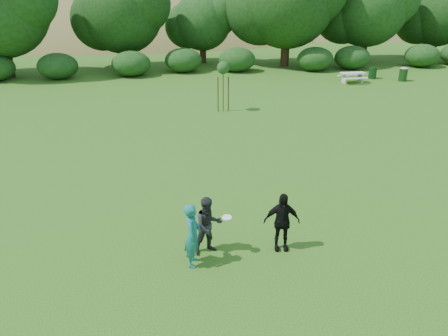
% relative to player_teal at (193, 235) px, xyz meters
% --- Properties ---
extents(ground, '(120.00, 120.00, 0.00)m').
position_rel_player_teal_xyz_m(ground, '(1.48, 0.70, -0.88)').
color(ground, '#19470C').
rests_on(ground, ground).
extents(player_teal, '(0.56, 0.72, 1.75)m').
position_rel_player_teal_xyz_m(player_teal, '(0.00, 0.00, 0.00)').
color(player_teal, '#176B69').
rests_on(player_teal, ground).
extents(player_grey, '(0.93, 0.80, 1.65)m').
position_rel_player_teal_xyz_m(player_grey, '(0.48, 0.48, -0.05)').
color(player_grey, '#262729').
rests_on(player_grey, ground).
extents(player_black, '(1.04, 0.55, 1.70)m').
position_rel_player_teal_xyz_m(player_black, '(2.47, 0.30, -0.03)').
color(player_black, black).
rests_on(player_black, ground).
extents(trash_can_near, '(0.60, 0.60, 0.90)m').
position_rel_player_teal_xyz_m(trash_can_near, '(16.50, 21.95, -0.43)').
color(trash_can_near, '#133514').
rests_on(trash_can_near, ground).
extents(frisbee, '(0.27, 0.27, 0.04)m').
position_rel_player_teal_xyz_m(frisbee, '(0.95, 0.30, 0.25)').
color(frisbee, white).
rests_on(frisbee, ground).
extents(sapling, '(0.70, 0.70, 2.85)m').
position_rel_player_teal_xyz_m(sapling, '(3.39, 14.65, 1.54)').
color(sapling, '#3F2818').
rests_on(sapling, ground).
extents(picnic_table, '(1.80, 1.48, 0.76)m').
position_rel_player_teal_xyz_m(picnic_table, '(14.26, 20.74, -0.36)').
color(picnic_table, beige).
rests_on(picnic_table, ground).
extents(trash_can_lidded, '(0.60, 0.60, 1.05)m').
position_rel_player_teal_xyz_m(trash_can_lidded, '(18.32, 20.68, -0.34)').
color(trash_can_lidded, '#163A15').
rests_on(trash_can_lidded, ground).
extents(hillside, '(150.00, 72.00, 52.00)m').
position_rel_player_teal_xyz_m(hillside, '(0.92, 69.15, -12.85)').
color(hillside, olive).
rests_on(hillside, ground).
extents(tree_row, '(53.92, 10.38, 9.62)m').
position_rel_player_teal_xyz_m(tree_row, '(4.71, 29.38, 4.00)').
color(tree_row, '#3A2616').
rests_on(tree_row, ground).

